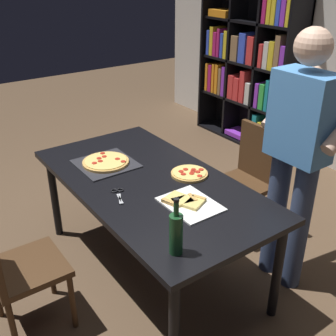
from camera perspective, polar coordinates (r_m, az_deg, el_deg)
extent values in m
plane|color=brown|center=(3.20, -2.26, -13.64)|extent=(12.00, 12.00, 0.00)
cube|color=black|center=(2.78, -2.52, -2.09)|extent=(1.81, 0.95, 0.04)
cylinder|color=black|center=(3.47, -15.43, -3.91)|extent=(0.06, 0.06, 0.71)
cylinder|color=black|center=(2.30, 0.87, -21.48)|extent=(0.06, 0.06, 0.71)
cylinder|color=black|center=(3.76, -4.23, -0.48)|extent=(0.06, 0.06, 0.71)
cylinder|color=black|center=(2.71, 14.89, -13.57)|extent=(0.06, 0.06, 0.71)
cube|color=#472D19|center=(2.66, -18.79, -12.95)|extent=(0.42, 0.42, 0.04)
cylinder|color=#472D19|center=(2.71, -13.07, -17.52)|extent=(0.04, 0.04, 0.41)
cylinder|color=#472D19|center=(2.97, -15.91, -13.32)|extent=(0.04, 0.04, 0.41)
cylinder|color=#472D19|center=(2.66, -20.63, -20.05)|extent=(0.04, 0.04, 0.41)
cube|color=#472D19|center=(3.42, 9.98, -2.38)|extent=(0.42, 0.42, 0.04)
cube|color=#472D19|center=(3.44, 12.56, 2.10)|extent=(0.42, 0.04, 0.45)
cylinder|color=#472D19|center=(3.53, 5.56, -5.26)|extent=(0.04, 0.04, 0.41)
cylinder|color=#472D19|center=(3.32, 9.62, -7.90)|extent=(0.04, 0.04, 0.41)
cylinder|color=#472D19|center=(3.75, 9.76, -3.52)|extent=(0.04, 0.04, 0.41)
cylinder|color=#472D19|center=(3.55, 13.82, -5.86)|extent=(0.04, 0.04, 0.41)
cube|color=black|center=(5.67, 5.91, 15.44)|extent=(0.03, 0.35, 1.95)
cube|color=black|center=(4.75, 16.99, 12.25)|extent=(0.03, 0.35, 1.95)
cube|color=black|center=(5.46, 10.13, 4.20)|extent=(1.40, 0.35, 0.03)
cube|color=black|center=(5.30, 12.25, 14.20)|extent=(1.40, 0.03, 1.95)
cube|color=black|center=(5.30, 10.55, 9.07)|extent=(1.34, 0.29, 0.03)
cube|color=black|center=(5.18, 11.00, 14.05)|extent=(1.34, 0.29, 0.03)
cube|color=black|center=(5.10, 11.48, 19.22)|extent=(1.34, 0.29, 0.03)
cube|color=black|center=(5.33, 9.24, 14.54)|extent=(0.03, 0.29, 1.89)
cube|color=black|center=(5.03, 12.84, 13.51)|extent=(0.03, 0.29, 1.89)
cube|color=purple|center=(5.43, 10.03, 4.72)|extent=(0.35, 0.25, 0.06)
cube|color=teal|center=(5.18, 12.50, 5.33)|extent=(0.06, 0.22, 0.38)
cube|color=yellow|center=(5.13, 13.25, 4.66)|extent=(0.08, 0.22, 0.32)
cube|color=purple|center=(5.07, 14.06, 4.42)|extent=(0.07, 0.22, 0.34)
cube|color=#B21E66|center=(5.02, 14.87, 4.03)|extent=(0.08, 0.22, 0.33)
cube|color=orange|center=(5.66, 6.14, 12.51)|extent=(0.04, 0.22, 0.36)
cube|color=#B21E66|center=(5.61, 6.58, 12.33)|extent=(0.05, 0.22, 0.35)
cube|color=orange|center=(5.56, 7.03, 12.30)|extent=(0.04, 0.22, 0.37)
cube|color=orange|center=(5.52, 7.49, 12.18)|extent=(0.05, 0.22, 0.38)
cube|color=olive|center=(5.48, 7.94, 11.85)|extent=(0.04, 0.22, 0.34)
cube|color=purple|center=(5.43, 8.42, 11.86)|extent=(0.05, 0.22, 0.37)
cube|color=red|center=(5.34, 9.43, 11.11)|extent=(0.09, 0.22, 0.30)
cube|color=red|center=(5.28, 10.16, 10.78)|extent=(0.09, 0.22, 0.28)
cube|color=red|center=(5.20, 10.97, 11.07)|extent=(0.07, 0.22, 0.39)
cube|color=silver|center=(5.15, 11.68, 10.14)|extent=(0.07, 0.22, 0.26)
cube|color=purple|center=(5.05, 12.90, 9.87)|extent=(0.05, 0.22, 0.29)
cube|color=green|center=(5.00, 13.56, 9.68)|extent=(0.07, 0.22, 0.30)
cube|color=teal|center=(4.95, 14.26, 9.79)|extent=(0.05, 0.22, 0.36)
cube|color=blue|center=(4.90, 14.95, 9.64)|extent=(0.06, 0.22, 0.38)
cube|color=teal|center=(4.86, 15.57, 8.80)|extent=(0.06, 0.22, 0.27)
cube|color=blue|center=(5.57, 6.37, 16.96)|extent=(0.05, 0.22, 0.30)
cube|color=yellow|center=(5.52, 6.84, 17.09)|extent=(0.06, 0.22, 0.35)
cube|color=#B21E66|center=(5.47, 7.29, 16.69)|extent=(0.05, 0.22, 0.29)
cube|color=#B21E66|center=(5.42, 7.78, 16.83)|extent=(0.04, 0.22, 0.34)
cube|color=blue|center=(5.38, 8.25, 16.47)|extent=(0.04, 0.22, 0.29)
cube|color=yellow|center=(5.33, 8.75, 16.54)|extent=(0.05, 0.22, 0.33)
cube|color=olive|center=(5.22, 9.95, 16.05)|extent=(0.11, 0.22, 0.29)
cube|color=blue|center=(5.13, 11.01, 16.02)|extent=(0.10, 0.22, 0.34)
cube|color=red|center=(5.05, 12.08, 15.64)|extent=(0.10, 0.22, 0.32)
cube|color=red|center=(4.94, 13.45, 14.95)|extent=(0.05, 0.22, 0.26)
cube|color=silver|center=(4.89, 14.16, 14.96)|extent=(0.07, 0.22, 0.29)
cube|color=yellow|center=(4.84, 14.87, 14.84)|extent=(0.07, 0.22, 0.31)
cube|color=olive|center=(4.79, 15.64, 15.07)|extent=(0.07, 0.22, 0.38)
cube|color=purple|center=(4.75, 16.29, 14.29)|extent=(0.06, 0.22, 0.28)
cube|color=orange|center=(5.40, 7.77, 20.47)|extent=(0.31, 0.25, 0.08)
cube|color=#B21E66|center=(4.87, 14.08, 21.00)|extent=(0.05, 0.22, 0.37)
cube|color=yellow|center=(4.83, 14.70, 20.99)|extent=(0.05, 0.22, 0.38)
cube|color=yellow|center=(4.79, 15.25, 20.34)|extent=(0.06, 0.22, 0.29)
cube|color=blue|center=(4.75, 15.88, 20.29)|extent=(0.05, 0.22, 0.30)
cube|color=purple|center=(4.71, 16.51, 20.20)|extent=(0.06, 0.22, 0.31)
cube|color=yellow|center=(4.67, 17.17, 20.20)|extent=(0.04, 0.22, 0.33)
cylinder|color=#38476B|center=(2.92, 17.56, -7.80)|extent=(0.14, 0.14, 0.95)
cylinder|color=#38476B|center=(3.02, 14.61, -6.15)|extent=(0.14, 0.14, 0.95)
cube|color=#4C8CD1|center=(2.64, 18.09, 6.75)|extent=(0.38, 0.22, 0.55)
sphere|color=#E0B293|center=(2.54, 19.45, 15.56)|extent=(0.22, 0.22, 0.22)
cylinder|color=#E0B293|center=(2.90, 16.81, 9.24)|extent=(0.09, 0.50, 0.39)
cube|color=#2D2D33|center=(3.02, -8.59, 0.58)|extent=(0.39, 0.39, 0.01)
cylinder|color=tan|center=(3.01, -8.61, 0.82)|extent=(0.33, 0.33, 0.02)
cylinder|color=#EACC6B|center=(3.01, -8.62, 1.03)|extent=(0.30, 0.30, 0.01)
cylinder|color=#B22819|center=(3.01, -7.00, 1.27)|extent=(0.04, 0.04, 0.00)
cylinder|color=#B22819|center=(2.99, -9.34, 0.96)|extent=(0.04, 0.04, 0.00)
cylinder|color=#B22819|center=(3.06, -8.81, 1.59)|extent=(0.04, 0.04, 0.00)
cylinder|color=#B22819|center=(2.97, -10.14, 0.68)|extent=(0.04, 0.04, 0.00)
cylinder|color=#B22819|center=(3.04, -9.51, 1.34)|extent=(0.04, 0.04, 0.00)
cylinder|color=#B22819|center=(2.96, -6.21, 0.91)|extent=(0.04, 0.04, 0.00)
cylinder|color=#B22819|center=(3.11, -9.04, 2.04)|extent=(0.04, 0.04, 0.00)
cube|color=white|center=(2.50, 3.11, -5.01)|extent=(0.36, 0.28, 0.01)
cube|color=#EACC6B|center=(2.51, 2.22, -4.53)|extent=(0.11, 0.15, 0.02)
cube|color=tan|center=(2.53, 3.43, -4.18)|extent=(0.09, 0.04, 0.02)
cube|color=#EACC6B|center=(2.49, 3.70, -4.83)|extent=(0.14, 0.16, 0.02)
cube|color=tan|center=(2.53, 4.31, -4.17)|extent=(0.09, 0.06, 0.02)
cube|color=#EACC6B|center=(2.53, 0.81, -4.18)|extent=(0.13, 0.16, 0.02)
cube|color=tan|center=(2.49, 0.01, -4.72)|extent=(0.09, 0.05, 0.02)
cylinder|color=#194723|center=(2.06, 1.11, -9.17)|extent=(0.07, 0.07, 0.22)
cylinder|color=#194723|center=(1.98, 1.15, -5.65)|extent=(0.03, 0.03, 0.08)
cylinder|color=black|center=(1.95, 1.17, -4.45)|extent=(0.03, 0.03, 0.02)
cube|color=silver|center=(2.57, -6.66, -4.27)|extent=(0.12, 0.04, 0.01)
cube|color=silver|center=(2.57, -6.66, -4.27)|extent=(0.11, 0.07, 0.01)
torus|color=black|center=(2.66, -6.60, -3.03)|extent=(0.06, 0.06, 0.01)
torus|color=black|center=(2.66, -7.46, -3.13)|extent=(0.06, 0.06, 0.01)
cylinder|color=tan|center=(2.84, 2.97, -0.80)|extent=(0.25, 0.25, 0.02)
cylinder|color=#EACC6B|center=(2.83, 2.98, -0.58)|extent=(0.23, 0.23, 0.01)
cylinder|color=#B22819|center=(2.78, 4.41, -1.10)|extent=(0.04, 0.04, 0.00)
cylinder|color=#B22819|center=(2.86, 4.60, -0.21)|extent=(0.04, 0.04, 0.00)
cylinder|color=#B22819|center=(2.83, 4.14, -0.52)|extent=(0.04, 0.04, 0.00)
cylinder|color=#B22819|center=(2.80, 2.13, -0.83)|extent=(0.04, 0.04, 0.00)
cylinder|color=#B22819|center=(2.84, 3.46, -0.47)|extent=(0.04, 0.04, 0.00)
cylinder|color=#B22819|center=(2.81, 3.29, -0.75)|extent=(0.04, 0.04, 0.00)
cylinder|color=#B22819|center=(2.86, 2.45, -0.17)|extent=(0.04, 0.04, 0.00)
cylinder|color=#B22819|center=(2.86, 3.55, -0.21)|extent=(0.04, 0.04, 0.00)
cylinder|color=#B22819|center=(2.83, 1.82, -0.47)|extent=(0.04, 0.04, 0.00)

